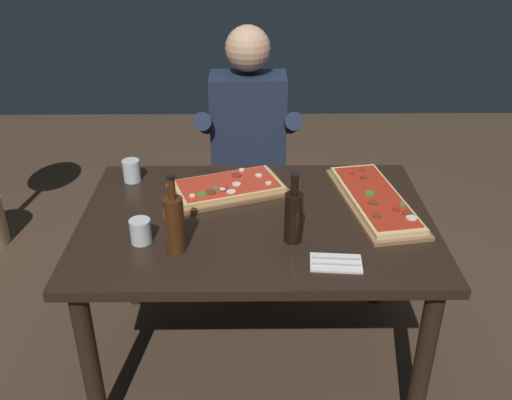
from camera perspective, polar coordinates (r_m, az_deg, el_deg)
name	(u,v)px	position (r m, az deg, el deg)	size (l,w,h in m)	color
ground_plane	(256,355)	(2.72, 0.01, -15.25)	(6.40, 6.40, 0.00)	#4C3828
dining_table	(256,237)	(2.32, 0.01, -3.74)	(1.40, 0.96, 0.74)	black
pizza_rectangular_front	(228,187)	(2.46, -2.83, 1.26)	(0.55, 0.42, 0.05)	brown
pizza_rectangular_left	(375,199)	(2.41, 11.84, 0.07)	(0.34, 0.66, 0.05)	olive
wine_bottle_dark	(294,215)	(2.07, 3.78, -1.54)	(0.07, 0.07, 0.28)	black
oil_bottle_amber	(174,223)	(2.03, -8.20, -2.30)	(0.07, 0.07, 0.30)	#47230F
tumbler_near_camera	(141,232)	(2.14, -11.48, -3.21)	(0.08, 0.08, 0.09)	silver
tumbler_far_side	(132,172)	(2.59, -12.35, 2.77)	(0.08, 0.08, 0.10)	silver
napkin_cutlery_set	(336,263)	(2.02, 8.02, -6.27)	(0.19, 0.12, 0.01)	white
diner_chair	(249,178)	(3.14, -0.73, 2.22)	(0.44, 0.44, 0.87)	#3D2B1E
seated_diner	(248,144)	(2.93, -0.76, 5.65)	(0.53, 0.41, 1.33)	#23232D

